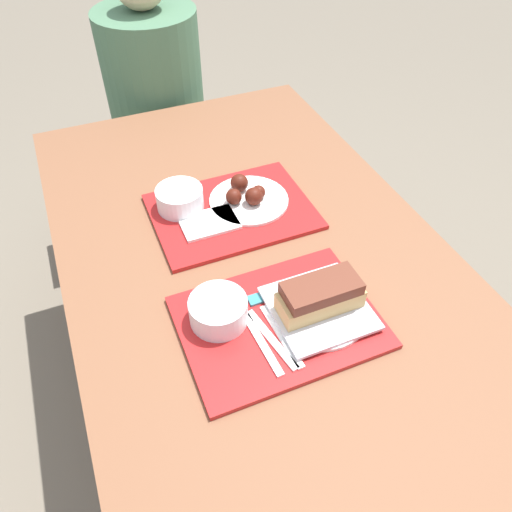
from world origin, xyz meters
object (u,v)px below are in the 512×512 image
Objects in this scene: brisket_sandwich_plate at (320,301)px; wings_plate_far at (247,196)px; tray_far at (232,212)px; tray_near at (279,322)px; person_seated_across at (152,80)px; bowl_coleslaw_near at (218,310)px; bowl_coleslaw_far at (180,198)px.

wings_plate_far is (-0.00, 0.41, -0.02)m from brisket_sandwich_plate.
brisket_sandwich_plate is (0.05, -0.39, 0.04)m from tray_far.
tray_near and tray_far have the same top height.
bowl_coleslaw_near is at bearing -97.27° from person_seated_across.
wings_plate_far is (0.20, 0.35, -0.01)m from bowl_coleslaw_near.
tray_far is at bearing 65.15° from bowl_coleslaw_near.
bowl_coleslaw_far reaches higher than tray_far.
tray_near is 3.36× the size of bowl_coleslaw_far.
person_seated_across is (-0.05, 1.22, -0.04)m from brisket_sandwich_plate.
brisket_sandwich_plate is 1.22m from person_seated_across.
bowl_coleslaw_near reaches higher than tray_far.
bowl_coleslaw_near is (-0.15, -0.33, 0.04)m from tray_far.
bowl_coleslaw_near is 0.21m from brisket_sandwich_plate.
tray_near is 1.21m from person_seated_across.
tray_far is at bearing -159.60° from wings_plate_far.
bowl_coleslaw_near reaches higher than tray_near.
wings_plate_far is at bearing 77.54° from tray_near.
brisket_sandwich_plate is at bearing -7.09° from tray_near.
tray_near is at bearing -95.56° from tray_far.
tray_far is 1.96× the size of brisket_sandwich_plate.
brisket_sandwich_plate is (0.09, -0.01, 0.04)m from tray_near.
wings_plate_far is 0.29× the size of person_seated_across.
brisket_sandwich_plate is at bearing -82.53° from tray_far.
tray_near is 0.41m from wings_plate_far.
person_seated_across is at bearing 81.43° from bowl_coleslaw_far.
person_seated_across is at bearing 88.44° from tray_near.
tray_near is at bearing -79.28° from bowl_coleslaw_far.
tray_near is 0.13m from bowl_coleslaw_near.
wings_plate_far is at bearing 59.68° from bowl_coleslaw_near.
bowl_coleslaw_far is 0.17× the size of person_seated_across.
tray_near is 0.45m from bowl_coleslaw_far.
tray_near is 3.36× the size of bowl_coleslaw_near.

